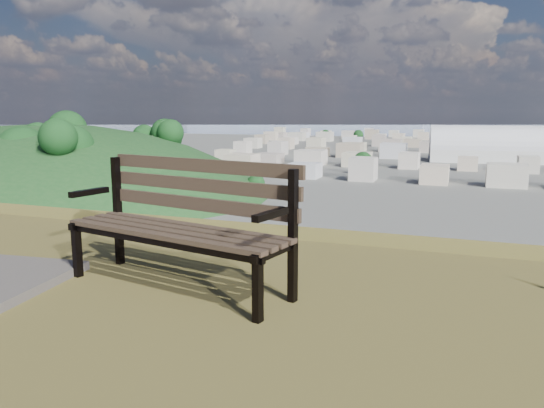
% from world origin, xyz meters
% --- Properties ---
extents(park_bench, '(1.85, 0.92, 0.93)m').
position_xyz_m(park_bench, '(-0.17, 2.38, 25.52)').
color(park_bench, '#443527').
rests_on(park_bench, hilltop_mesa).
extents(arena, '(60.75, 30.65, 24.70)m').
position_xyz_m(arena, '(10.60, 297.94, 5.82)').
color(arena, silver).
rests_on(arena, ground).
extents(green_wooded_hill, '(172.22, 137.78, 86.11)m').
position_xyz_m(green_wooded_hill, '(-127.79, 135.56, 0.13)').
color(green_wooded_hill, '#163C19').
rests_on(green_wooded_hill, ground).
extents(city_blocks, '(395.00, 361.00, 7.00)m').
position_xyz_m(city_blocks, '(0.00, 394.44, 3.50)').
color(city_blocks, beige).
rests_on(city_blocks, ground).
extents(city_trees, '(406.52, 387.20, 9.98)m').
position_xyz_m(city_trees, '(-26.39, 319.00, 4.83)').
color(city_trees, '#382B1C').
rests_on(city_trees, ground).
extents(bay_water, '(2400.00, 700.00, 0.12)m').
position_xyz_m(bay_water, '(0.00, 900.00, 0.00)').
color(bay_water, '#838FA7').
rests_on(bay_water, ground).
extents(far_hills, '(2050.00, 340.00, 60.00)m').
position_xyz_m(far_hills, '(-60.92, 1402.93, 25.47)').
color(far_hills, '#838FA3').
rests_on(far_hills, ground).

